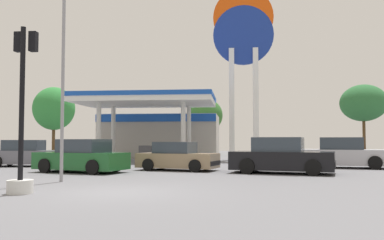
{
  "coord_description": "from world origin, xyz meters",
  "views": [
    {
      "loc": [
        3.34,
        -11.37,
        1.48
      ],
      "look_at": [
        0.53,
        15.18,
        2.82
      ],
      "focal_mm": 37.84,
      "sensor_mm": 36.0,
      "label": 1
    }
  ],
  "objects_px": {
    "car_4": "(177,157)",
    "tree_2": "(363,103)",
    "car_0": "(281,157)",
    "car_3": "(82,157)",
    "tree_0": "(54,109)",
    "corner_streetlamp": "(61,58)",
    "car_2": "(26,154)",
    "traffic_signal_1": "(22,136)",
    "car_1": "(344,154)",
    "station_pole_sign": "(243,48)",
    "tree_1": "(206,115)"
  },
  "relations": [
    {
      "from": "station_pole_sign",
      "to": "car_0",
      "type": "xyz_separation_m",
      "value": [
        1.4,
        -12.0,
        -7.73
      ]
    },
    {
      "from": "tree_1",
      "to": "car_3",
      "type": "bearing_deg",
      "value": -99.89
    },
    {
      "from": "car_2",
      "to": "corner_streetlamp",
      "type": "height_order",
      "value": "corner_streetlamp"
    },
    {
      "from": "car_3",
      "to": "station_pole_sign",
      "type": "bearing_deg",
      "value": 57.98
    },
    {
      "from": "tree_0",
      "to": "corner_streetlamp",
      "type": "relative_size",
      "value": 0.98
    },
    {
      "from": "car_0",
      "to": "car_3",
      "type": "bearing_deg",
      "value": -177.36
    },
    {
      "from": "car_0",
      "to": "traffic_signal_1",
      "type": "bearing_deg",
      "value": -135.78
    },
    {
      "from": "car_0",
      "to": "car_1",
      "type": "xyz_separation_m",
      "value": [
        3.79,
        4.04,
        0.01
      ]
    },
    {
      "from": "car_0",
      "to": "tree_2",
      "type": "relative_size",
      "value": 0.69
    },
    {
      "from": "car_4",
      "to": "tree_2",
      "type": "height_order",
      "value": "tree_2"
    },
    {
      "from": "station_pole_sign",
      "to": "tree_1",
      "type": "distance_m",
      "value": 12.45
    },
    {
      "from": "tree_0",
      "to": "car_0",
      "type": "bearing_deg",
      "value": -47.07
    },
    {
      "from": "tree_1",
      "to": "station_pole_sign",
      "type": "bearing_deg",
      "value": -71.57
    },
    {
      "from": "car_4",
      "to": "corner_streetlamp",
      "type": "xyz_separation_m",
      "value": [
        -3.34,
        -6.1,
        3.77
      ]
    },
    {
      "from": "car_3",
      "to": "car_4",
      "type": "distance_m",
      "value": 4.57
    },
    {
      "from": "tree_2",
      "to": "station_pole_sign",
      "type": "bearing_deg",
      "value": -137.45
    },
    {
      "from": "car_2",
      "to": "corner_streetlamp",
      "type": "relative_size",
      "value": 0.59
    },
    {
      "from": "station_pole_sign",
      "to": "car_2",
      "type": "relative_size",
      "value": 3.01
    },
    {
      "from": "car_4",
      "to": "tree_2",
      "type": "distance_m",
      "value": 27.23
    },
    {
      "from": "car_2",
      "to": "tree_0",
      "type": "height_order",
      "value": "tree_0"
    },
    {
      "from": "car_1",
      "to": "corner_streetlamp",
      "type": "bearing_deg",
      "value": -143.64
    },
    {
      "from": "tree_1",
      "to": "corner_streetlamp",
      "type": "bearing_deg",
      "value": -96.52
    },
    {
      "from": "car_2",
      "to": "car_4",
      "type": "xyz_separation_m",
      "value": [
        9.06,
        -2.23,
        -0.04
      ]
    },
    {
      "from": "car_3",
      "to": "traffic_signal_1",
      "type": "height_order",
      "value": "traffic_signal_1"
    },
    {
      "from": "station_pole_sign",
      "to": "car_2",
      "type": "bearing_deg",
      "value": -145.96
    },
    {
      "from": "car_2",
      "to": "car_3",
      "type": "bearing_deg",
      "value": -39.13
    },
    {
      "from": "car_0",
      "to": "car_4",
      "type": "height_order",
      "value": "car_0"
    },
    {
      "from": "car_1",
      "to": "tree_2",
      "type": "height_order",
      "value": "tree_2"
    },
    {
      "from": "car_2",
      "to": "car_4",
      "type": "bearing_deg",
      "value": -13.8
    },
    {
      "from": "car_0",
      "to": "car_4",
      "type": "xyz_separation_m",
      "value": [
        -4.92,
        1.27,
        -0.1
      ]
    },
    {
      "from": "car_2",
      "to": "tree_0",
      "type": "bearing_deg",
      "value": 110.94
    },
    {
      "from": "tree_1",
      "to": "tree_2",
      "type": "relative_size",
      "value": 0.82
    },
    {
      "from": "traffic_signal_1",
      "to": "car_4",
      "type": "bearing_deg",
      "value": 71.11
    },
    {
      "from": "car_0",
      "to": "car_4",
      "type": "bearing_deg",
      "value": 165.51
    },
    {
      "from": "car_4",
      "to": "tree_1",
      "type": "bearing_deg",
      "value": 90.41
    },
    {
      "from": "car_3",
      "to": "tree_1",
      "type": "bearing_deg",
      "value": 80.11
    },
    {
      "from": "tree_1",
      "to": "tree_2",
      "type": "height_order",
      "value": "tree_2"
    },
    {
      "from": "car_1",
      "to": "traffic_signal_1",
      "type": "xyz_separation_m",
      "value": [
        -11.82,
        -11.85,
        0.85
      ]
    },
    {
      "from": "traffic_signal_1",
      "to": "tree_1",
      "type": "bearing_deg",
      "value": 84.53
    },
    {
      "from": "car_2",
      "to": "tree_0",
      "type": "relative_size",
      "value": 0.6
    },
    {
      "from": "car_2",
      "to": "tree_1",
      "type": "relative_size",
      "value": 0.75
    },
    {
      "from": "car_0",
      "to": "car_2",
      "type": "relative_size",
      "value": 1.11
    },
    {
      "from": "station_pole_sign",
      "to": "tree_2",
      "type": "xyz_separation_m",
      "value": [
        12.09,
        11.1,
        -3.28
      ]
    },
    {
      "from": "car_1",
      "to": "tree_2",
      "type": "xyz_separation_m",
      "value": [
        6.91,
        19.06,
        4.44
      ]
    },
    {
      "from": "car_3",
      "to": "tree_1",
      "type": "relative_size",
      "value": 0.79
    },
    {
      "from": "car_1",
      "to": "tree_1",
      "type": "height_order",
      "value": "tree_1"
    },
    {
      "from": "tree_0",
      "to": "tree_1",
      "type": "bearing_deg",
      "value": -0.18
    },
    {
      "from": "car_3",
      "to": "tree_0",
      "type": "xyz_separation_m",
      "value": [
        -12.31,
        23.51,
        4.2
      ]
    },
    {
      "from": "station_pole_sign",
      "to": "car_1",
      "type": "relative_size",
      "value": 2.69
    },
    {
      "from": "car_1",
      "to": "car_2",
      "type": "bearing_deg",
      "value": -178.24
    }
  ]
}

